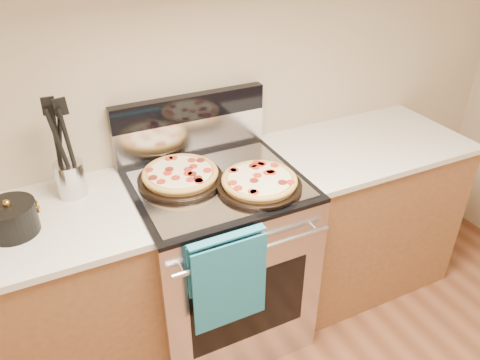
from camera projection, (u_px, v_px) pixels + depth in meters
name	position (u px, v px, depth m)	size (l,w,h in m)	color
wall_back	(184.00, 66.00, 2.14)	(4.00, 4.00, 0.00)	tan
range_body	(219.00, 261.00, 2.34)	(0.76, 0.68, 0.90)	#B7B7BC
oven_window	(249.00, 306.00, 2.09)	(0.56, 0.01, 0.40)	black
cooktop	(217.00, 183.00, 2.10)	(0.76, 0.68, 0.02)	black
backsplash_lower	(191.00, 136.00, 2.29)	(0.76, 0.06, 0.18)	silver
backsplash_upper	(189.00, 107.00, 2.21)	(0.76, 0.06, 0.12)	black
oven_handle	(255.00, 251.00, 1.87)	(0.03, 0.03, 0.70)	silver
dish_towel	(228.00, 278.00, 1.88)	(0.32, 0.05, 0.42)	#1B6B87
foil_sheet	(219.00, 184.00, 2.07)	(0.70, 0.55, 0.01)	gray
cabinet_left	(32.00, 317.00, 2.04)	(1.00, 0.62, 0.88)	brown
countertop_left	(5.00, 235.00, 1.81)	(1.02, 0.64, 0.03)	beige
cabinet_right	(356.00, 215.00, 2.70)	(1.00, 0.62, 0.88)	brown
countertop_right	(368.00, 144.00, 2.46)	(1.02, 0.64, 0.03)	beige
pepperoni_pizza_back	(180.00, 175.00, 2.08)	(0.38, 0.38, 0.05)	#A56F32
pepperoni_pizza_front	(259.00, 182.00, 2.03)	(0.37, 0.37, 0.05)	#A56F32
utensil_crock	(71.00, 179.00, 1.99)	(0.12, 0.12, 0.15)	silver
saucepan	(12.00, 220.00, 1.77)	(0.19, 0.19, 0.11)	black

